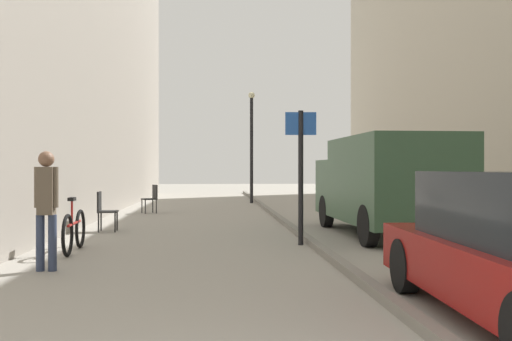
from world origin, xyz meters
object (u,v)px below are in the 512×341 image
object	(u,v)px
pedestrian_main_foreground	(46,202)
street_sign_post	(301,165)
delivery_van	(385,183)
cafe_chair_near_window	(104,208)
cafe_chair_by_doorway	(152,197)
lamp_post	(252,140)
bicycle_leaning	(74,231)

from	to	relation	value
pedestrian_main_foreground	street_sign_post	bearing A→B (deg)	32.68
pedestrian_main_foreground	street_sign_post	xyz separation A→B (m)	(4.09, 2.46, 0.55)
delivery_van	cafe_chair_near_window	world-z (taller)	delivery_van
street_sign_post	cafe_chair_by_doorway	size ratio (longest dim) A/B	2.77
delivery_van	lamp_post	bearing A→B (deg)	99.28
lamp_post	cafe_chair_by_doorway	xyz separation A→B (m)	(-3.68, -5.14, -2.18)
pedestrian_main_foreground	delivery_van	distance (m)	7.31
street_sign_post	bicycle_leaning	xyz separation A→B (m)	(-4.14, -0.63, -1.16)
cafe_chair_by_doorway	street_sign_post	bearing A→B (deg)	-179.15
street_sign_post	cafe_chair_near_window	bearing A→B (deg)	-29.59
lamp_post	pedestrian_main_foreground	bearing A→B (deg)	-104.44
bicycle_leaning	cafe_chair_by_doorway	bearing A→B (deg)	85.45
lamp_post	delivery_van	bearing A→B (deg)	-79.64
delivery_van	cafe_chair_near_window	distance (m)	6.51
delivery_van	lamp_post	xyz separation A→B (m)	(-2.16, 11.81, 1.55)
street_sign_post	bicycle_leaning	size ratio (longest dim) A/B	1.47
pedestrian_main_foreground	cafe_chair_by_doorway	distance (m)	10.56
bicycle_leaning	cafe_chair_by_doorway	size ratio (longest dim) A/B	1.88
cafe_chair_near_window	street_sign_post	bearing A→B (deg)	55.62
delivery_van	cafe_chair_near_window	size ratio (longest dim) A/B	5.54
street_sign_post	cafe_chair_near_window	world-z (taller)	street_sign_post
delivery_van	cafe_chair_near_window	bearing A→B (deg)	167.86
pedestrian_main_foreground	street_sign_post	distance (m)	4.80
street_sign_post	lamp_post	distance (m)	13.28
cafe_chair_near_window	cafe_chair_by_doorway	distance (m)	5.45
street_sign_post	lamp_post	xyz separation A→B (m)	(-0.05, 13.22, 1.18)
delivery_van	bicycle_leaning	xyz separation A→B (m)	(-6.25, -2.05, -0.79)
pedestrian_main_foreground	cafe_chair_by_doorway	size ratio (longest dim) A/B	1.84
pedestrian_main_foreground	delivery_van	size ratio (longest dim) A/B	0.33
street_sign_post	cafe_chair_by_doorway	world-z (taller)	street_sign_post
delivery_van	lamp_post	world-z (taller)	lamp_post
cafe_chair_near_window	bicycle_leaning	bearing A→B (deg)	-0.48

